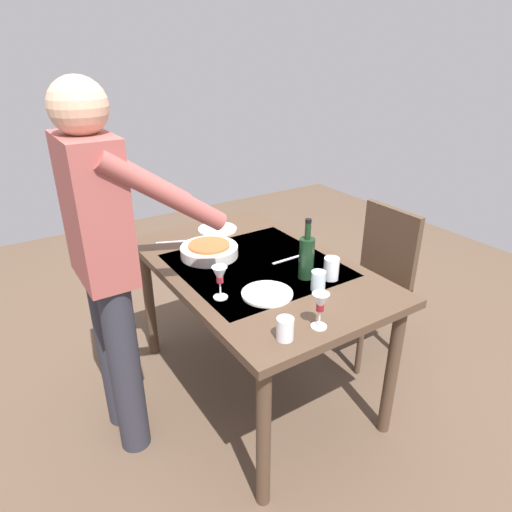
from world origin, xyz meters
name	(u,v)px	position (x,y,z in m)	size (l,w,h in m)	color
ground_plane	(256,385)	(0.00, 0.00, 0.00)	(6.00, 6.00, 0.00)	brown
dining_table	(256,280)	(0.00, 0.00, 0.69)	(1.39, 0.88, 0.77)	#4C3828
chair_near	(375,272)	(-0.06, -0.82, 0.53)	(0.40, 0.40, 0.91)	#352114
person_server	(107,258)	(0.08, 0.70, 0.96)	(0.42, 0.61, 1.69)	#2D2D38
wine_bottle	(307,256)	(-0.24, -0.13, 0.88)	(0.07, 0.07, 0.30)	black
wine_glass_left	(320,304)	(-0.60, 0.09, 0.88)	(0.07, 0.07, 0.15)	white
wine_glass_right	(220,277)	(-0.19, 0.31, 0.88)	(0.07, 0.07, 0.15)	white
water_cup_near_left	(285,329)	(-0.59, 0.25, 0.82)	(0.07, 0.07, 0.09)	silver
water_cup_near_right	(331,269)	(-0.32, -0.22, 0.83)	(0.07, 0.07, 0.11)	silver
water_cup_far_left	(318,281)	(-0.36, -0.10, 0.82)	(0.07, 0.07, 0.09)	silver
serving_bowl_pasta	(209,250)	(0.22, 0.15, 0.81)	(0.30, 0.30, 0.07)	white
dinner_plate_near	(267,294)	(-0.28, 0.12, 0.78)	(0.23, 0.23, 0.01)	white
dinner_plate_far	(217,229)	(0.52, -0.06, 0.78)	(0.23, 0.23, 0.01)	white
table_knife	(289,259)	(-0.04, -0.18, 0.78)	(0.01, 0.20, 0.01)	silver
table_fork	(172,242)	(0.50, 0.24, 0.78)	(0.01, 0.18, 0.01)	silver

